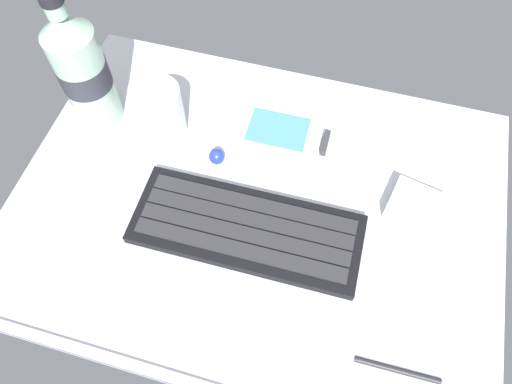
# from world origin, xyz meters

# --- Properties ---
(ground_plane) EXTENTS (0.64, 0.48, 0.03)m
(ground_plane) POSITION_xyz_m (0.00, -0.00, -0.01)
(ground_plane) COLOR silver
(keyboard) EXTENTS (0.29, 0.11, 0.02)m
(keyboard) POSITION_xyz_m (-0.00, -0.04, 0.01)
(keyboard) COLOR black
(keyboard) RESTS_ON ground_plane
(handheld_device) EXTENTS (0.13, 0.08, 0.02)m
(handheld_device) POSITION_xyz_m (0.01, 0.12, 0.01)
(handheld_device) COLOR silver
(handheld_device) RESTS_ON ground_plane
(juice_cup) EXTENTS (0.06, 0.06, 0.09)m
(juice_cup) POSITION_xyz_m (-0.16, 0.08, 0.04)
(juice_cup) COLOR silver
(juice_cup) RESTS_ON ground_plane
(water_bottle) EXTENTS (0.07, 0.07, 0.21)m
(water_bottle) POSITION_xyz_m (-0.26, 0.08, 0.09)
(water_bottle) COLOR #9EC1A8
(water_bottle) RESTS_ON ground_plane
(charger_block) EXTENTS (0.08, 0.07, 0.02)m
(charger_block) POSITION_xyz_m (0.20, 0.04, 0.01)
(charger_block) COLOR white
(charger_block) RESTS_ON ground_plane
(trackball_mouse) EXTENTS (0.02, 0.02, 0.02)m
(trackball_mouse) POSITION_xyz_m (-0.07, 0.05, 0.01)
(trackball_mouse) COLOR #2338B2
(trackball_mouse) RESTS_ON ground_plane
(stylus_pen) EXTENTS (0.10, 0.01, 0.01)m
(stylus_pen) POSITION_xyz_m (0.21, -0.16, 0.00)
(stylus_pen) COLOR #26262B
(stylus_pen) RESTS_ON ground_plane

